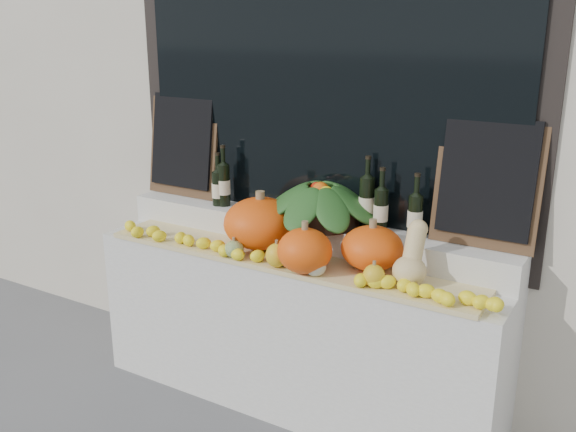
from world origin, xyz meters
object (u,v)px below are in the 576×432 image
at_px(produce_bowl, 320,203).
at_px(wine_bottle_tall, 367,202).
at_px(pumpkin_right, 372,248).
at_px(pumpkin_left, 260,223).
at_px(butternut_squash, 412,260).

height_order(produce_bowl, wine_bottle_tall, wine_bottle_tall).
relative_size(pumpkin_right, wine_bottle_tall, 0.81).
xyz_separation_m(pumpkin_left, wine_bottle_tall, (0.51, 0.23, 0.14)).
height_order(butternut_squash, wine_bottle_tall, wine_bottle_tall).
bearing_deg(butternut_squash, produce_bowl, 158.38).
bearing_deg(butternut_squash, pumpkin_left, 176.18).
relative_size(pumpkin_left, wine_bottle_tall, 1.04).
bearing_deg(pumpkin_left, produce_bowl, 34.51).
distance_m(pumpkin_left, butternut_squash, 0.88).
relative_size(produce_bowl, wine_bottle_tall, 1.78).
bearing_deg(produce_bowl, butternut_squash, -21.62).
relative_size(pumpkin_left, butternut_squash, 1.34).
height_order(pumpkin_left, produce_bowl, produce_bowl).
relative_size(pumpkin_left, produce_bowl, 0.58).
bearing_deg(produce_bowl, pumpkin_right, -23.01).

